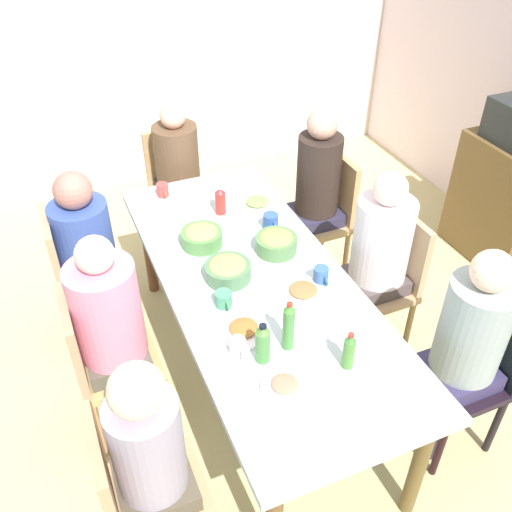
% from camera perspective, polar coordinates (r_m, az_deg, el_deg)
% --- Properties ---
extents(ground_plane, '(6.18, 6.18, 0.00)m').
position_cam_1_polar(ground_plane, '(3.39, 0.00, -12.24)').
color(ground_plane, tan).
extents(wall_left, '(0.12, 4.98, 2.60)m').
position_cam_1_polar(wall_left, '(4.90, -13.00, 21.45)').
color(wall_left, beige).
rests_on(wall_left, ground_plane).
extents(dining_table, '(2.23, 0.90, 0.76)m').
position_cam_1_polar(dining_table, '(2.90, 0.00, -3.54)').
color(dining_table, silver).
rests_on(dining_table, ground_plane).
extents(chair_0, '(0.40, 0.40, 0.90)m').
position_cam_1_polar(chair_0, '(2.44, -12.18, -22.42)').
color(chair_0, tan).
rests_on(chair_0, ground_plane).
extents(person_0, '(0.30, 0.30, 1.19)m').
position_cam_1_polar(person_0, '(2.28, -10.49, -19.29)').
color(person_0, '#564846').
rests_on(person_0, ground_plane).
extents(chair_1, '(0.40, 0.40, 0.90)m').
position_cam_1_polar(chair_1, '(3.46, -17.79, -1.54)').
color(chair_1, tan).
rests_on(chair_1, ground_plane).
extents(person_1, '(0.33, 0.33, 1.15)m').
position_cam_1_polar(person_1, '(3.35, -16.90, 1.38)').
color(person_1, '#363852').
rests_on(person_1, ground_plane).
extents(chair_2, '(0.40, 0.40, 0.90)m').
position_cam_1_polar(chair_2, '(3.35, 13.22, -1.99)').
color(chair_2, tan).
rests_on(chair_2, ground_plane).
extents(person_2, '(0.32, 0.32, 1.21)m').
position_cam_1_polar(person_2, '(3.17, 12.42, 0.60)').
color(person_2, brown).
rests_on(person_2, ground_plane).
extents(chair_3, '(0.40, 0.40, 0.90)m').
position_cam_1_polar(chair_3, '(2.96, 21.23, -10.40)').
color(chair_3, black).
rests_on(chair_3, ground_plane).
extents(person_3, '(0.31, 0.31, 1.22)m').
position_cam_1_polar(person_3, '(2.76, 20.84, -7.97)').
color(person_3, '#362D48').
rests_on(person_3, ground_plane).
extents(chair_4, '(0.40, 0.40, 0.90)m').
position_cam_1_polar(chair_4, '(3.84, 7.13, 4.51)').
color(chair_4, tan).
rests_on(chair_4, ground_plane).
extents(person_4, '(0.30, 0.30, 1.26)m').
position_cam_1_polar(person_4, '(3.68, 6.16, 7.24)').
color(person_4, '#353455').
rests_on(person_4, ground_plane).
extents(chair_5, '(0.40, 0.40, 0.90)m').
position_cam_1_polar(chair_5, '(2.90, -15.57, -10.17)').
color(chair_5, tan).
rests_on(chair_5, ground_plane).
extents(person_5, '(0.32, 0.32, 1.23)m').
position_cam_1_polar(person_5, '(2.74, -14.52, -6.55)').
color(person_5, brown).
rests_on(person_5, ground_plane).
extents(chair_6, '(0.40, 0.40, 0.90)m').
position_cam_1_polar(chair_6, '(4.17, -8.10, 7.27)').
color(chair_6, tan).
rests_on(chair_6, ground_plane).
extents(person_6, '(0.31, 0.31, 1.16)m').
position_cam_1_polar(person_6, '(4.00, -7.96, 8.98)').
color(person_6, '#313056').
rests_on(person_6, ground_plane).
extents(plate_0, '(0.25, 0.25, 0.04)m').
position_cam_1_polar(plate_0, '(2.77, 4.82, -3.64)').
color(plate_0, white).
rests_on(plate_0, dining_table).
extents(plate_1, '(0.25, 0.25, 0.04)m').
position_cam_1_polar(plate_1, '(3.42, 0.13, 5.40)').
color(plate_1, beige).
rests_on(plate_1, dining_table).
extents(plate_2, '(0.24, 0.24, 0.04)m').
position_cam_1_polar(plate_2, '(2.57, -1.25, -7.50)').
color(plate_2, white).
rests_on(plate_2, dining_table).
extents(plate_3, '(0.20, 0.20, 0.04)m').
position_cam_1_polar(plate_3, '(2.36, 2.96, -13.10)').
color(plate_3, white).
rests_on(plate_3, dining_table).
extents(bowl_0, '(0.23, 0.23, 0.11)m').
position_cam_1_polar(bowl_0, '(3.07, -5.57, 1.98)').
color(bowl_0, '#528444').
rests_on(bowl_0, dining_table).
extents(bowl_1, '(0.23, 0.23, 0.11)m').
position_cam_1_polar(bowl_1, '(3.02, 2.09, 1.39)').
color(bowl_1, '#537A47').
rests_on(bowl_1, dining_table).
extents(bowl_2, '(0.24, 0.24, 0.10)m').
position_cam_1_polar(bowl_2, '(2.84, -2.90, -1.42)').
color(bowl_2, '#50764F').
rests_on(bowl_2, dining_table).
extents(cup_0, '(0.12, 0.09, 0.09)m').
position_cam_1_polar(cup_0, '(3.20, 1.52, 3.54)').
color(cup_0, '#3255A0').
rests_on(cup_0, dining_table).
extents(cup_1, '(0.12, 0.08, 0.08)m').
position_cam_1_polar(cup_1, '(2.69, -3.32, -4.42)').
color(cup_1, '#468A68').
rests_on(cup_1, dining_table).
extents(cup_2, '(0.11, 0.07, 0.08)m').
position_cam_1_polar(cup_2, '(2.47, -1.89, -9.23)').
color(cup_2, white).
rests_on(cup_2, dining_table).
extents(cup_3, '(0.11, 0.08, 0.09)m').
position_cam_1_polar(cup_3, '(2.82, 6.65, -2.00)').
color(cup_3, '#375E9C').
rests_on(cup_3, dining_table).
extents(cup_4, '(0.11, 0.07, 0.08)m').
position_cam_1_polar(cup_4, '(3.54, -9.50, 6.65)').
color(cup_4, '#D3433E').
rests_on(cup_4, dining_table).
extents(bottle_0, '(0.07, 0.07, 0.21)m').
position_cam_1_polar(bottle_0, '(2.40, 0.69, -8.94)').
color(bottle_0, '#48863F').
rests_on(bottle_0, dining_table).
extents(bottle_1, '(0.05, 0.05, 0.19)m').
position_cam_1_polar(bottle_1, '(2.41, 9.45, -9.57)').
color(bottle_1, '#4C8334').
rests_on(bottle_1, dining_table).
extents(bottle_2, '(0.06, 0.06, 0.18)m').
position_cam_1_polar(bottle_2, '(3.31, -3.66, 5.63)').
color(bottle_2, red).
rests_on(bottle_2, dining_table).
extents(bottle_3, '(0.05, 0.05, 0.26)m').
position_cam_1_polar(bottle_3, '(2.43, 3.35, -7.21)').
color(bottle_3, '#48843F').
rests_on(bottle_3, dining_table).
extents(side_cabinet, '(0.70, 0.44, 0.90)m').
position_cam_1_polar(side_cabinet, '(4.42, 24.03, 5.09)').
color(side_cabinet, brown).
rests_on(side_cabinet, ground_plane).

